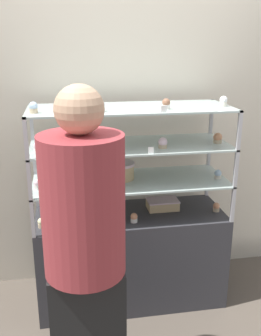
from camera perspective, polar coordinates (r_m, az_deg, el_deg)
ground_plane at (r=3.27m, az=0.00°, el=-18.07°), size 20.00×20.00×0.00m
back_wall at (r=3.11m, az=-1.29°, el=6.40°), size 8.00×0.05×2.60m
display_base at (r=3.07m, az=0.00°, el=-12.68°), size 1.38×0.53×0.71m
display_riser_lower at (r=2.82m, az=0.00°, el=-2.04°), size 1.38×0.53×0.26m
display_riser_middle at (r=2.74m, az=0.00°, el=3.11°), size 1.38×0.53×0.26m
display_riser_upper at (r=2.68m, az=0.00°, el=8.51°), size 1.38×0.53×0.26m
layer_cake_centerpiece at (r=2.82m, az=-1.42°, el=-0.38°), size 0.20×0.20×0.12m
sheet_cake_frosted at (r=2.99m, az=4.67°, el=-5.24°), size 0.23×0.15×0.07m
cupcake_0 at (r=2.76m, az=-12.80°, el=-7.77°), size 0.05×0.05×0.07m
cupcake_1 at (r=2.77m, az=0.51°, el=-7.23°), size 0.05×0.05×0.07m
cupcake_2 at (r=3.00m, az=12.34°, el=-5.57°), size 0.05×0.05×0.07m
price_tag_0 at (r=2.66m, az=-3.26°, el=-8.64°), size 0.04×0.00×0.04m
cupcake_3 at (r=2.72m, az=-13.35°, el=-2.29°), size 0.05×0.05×0.07m
cupcake_4 at (r=2.91m, az=12.56°, el=-0.89°), size 0.05×0.05×0.07m
price_tag_1 at (r=2.54m, az=-7.87°, el=-3.64°), size 0.04×0.00×0.04m
cupcake_5 at (r=2.61m, az=-13.22°, el=2.96°), size 0.06×0.06×0.07m
cupcake_6 at (r=2.61m, az=-3.94°, el=3.39°), size 0.06×0.06×0.07m
cupcake_7 at (r=2.65m, az=4.71°, el=3.62°), size 0.06×0.06×0.07m
cupcake_8 at (r=2.84m, az=12.54°, el=4.24°), size 0.06×0.06×0.07m
price_tag_2 at (r=2.51m, az=2.99°, el=2.58°), size 0.04×0.00×0.04m
cupcake_9 at (r=2.52m, az=-13.92°, el=8.50°), size 0.05×0.05×0.07m
cupcake_10 at (r=2.51m, az=-4.34°, el=8.92°), size 0.05×0.05×0.07m
cupcake_11 at (r=2.61m, az=5.19°, el=9.25°), size 0.05×0.05×0.07m
cupcake_12 at (r=2.79m, az=13.33°, el=9.41°), size 0.05×0.05×0.07m
price_tag_3 at (r=2.48m, az=4.87°, el=8.50°), size 0.04×0.00×0.04m
donut_glazed at (r=2.71m, az=-5.63°, el=9.13°), size 0.13×0.13×0.03m
customer_figure at (r=2.02m, az=-6.65°, el=-11.56°), size 0.41×0.41×1.75m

